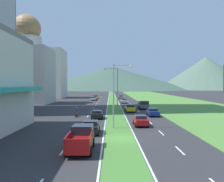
# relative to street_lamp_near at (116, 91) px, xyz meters

# --- Properties ---
(ground_plane) EXTENTS (600.00, 600.00, 0.00)m
(ground_plane) POSITION_rel_street_lamp_near_xyz_m (0.28, -6.11, -4.90)
(ground_plane) COLOR #2D2D30
(grass_median) EXTENTS (3.20, 240.00, 0.06)m
(grass_median) POSITION_rel_street_lamp_near_xyz_m (0.28, 53.89, -4.87)
(grass_median) COLOR #477F33
(grass_median) RESTS_ON ground_plane
(grass_verge_right) EXTENTS (24.00, 240.00, 0.06)m
(grass_verge_right) POSITION_rel_street_lamp_near_xyz_m (20.88, 53.89, -4.87)
(grass_verge_right) COLOR #518438
(grass_verge_right) RESTS_ON ground_plane
(lane_dash_left_2) EXTENTS (0.16, 2.80, 0.01)m
(lane_dash_left_2) POSITION_rel_street_lamp_near_xyz_m (-4.82, -10.65, -4.89)
(lane_dash_left_2) COLOR silver
(lane_dash_left_2) RESTS_ON ground_plane
(lane_dash_left_3) EXTENTS (0.16, 2.80, 0.01)m
(lane_dash_left_3) POSITION_rel_street_lamp_near_xyz_m (-4.82, -2.92, -4.89)
(lane_dash_left_3) COLOR silver
(lane_dash_left_3) RESTS_ON ground_plane
(lane_dash_left_4) EXTENTS (0.16, 2.80, 0.01)m
(lane_dash_left_4) POSITION_rel_street_lamp_near_xyz_m (-4.82, 4.81, -4.89)
(lane_dash_left_4) COLOR silver
(lane_dash_left_4) RESTS_ON ground_plane
(lane_dash_left_5) EXTENTS (0.16, 2.80, 0.01)m
(lane_dash_left_5) POSITION_rel_street_lamp_near_xyz_m (-4.82, 12.54, -4.89)
(lane_dash_left_5) COLOR silver
(lane_dash_left_5) RESTS_ON ground_plane
(lane_dash_left_6) EXTENTS (0.16, 2.80, 0.01)m
(lane_dash_left_6) POSITION_rel_street_lamp_near_xyz_m (-4.82, 20.27, -4.89)
(lane_dash_left_6) COLOR silver
(lane_dash_left_6) RESTS_ON ground_plane
(lane_dash_left_7) EXTENTS (0.16, 2.80, 0.01)m
(lane_dash_left_7) POSITION_rel_street_lamp_near_xyz_m (-4.82, 28.00, -4.89)
(lane_dash_left_7) COLOR silver
(lane_dash_left_7) RESTS_ON ground_plane
(lane_dash_left_8) EXTENTS (0.16, 2.80, 0.01)m
(lane_dash_left_8) POSITION_rel_street_lamp_near_xyz_m (-4.82, 35.73, -4.89)
(lane_dash_left_8) COLOR silver
(lane_dash_left_8) RESTS_ON ground_plane
(lane_dash_left_9) EXTENTS (0.16, 2.80, 0.01)m
(lane_dash_left_9) POSITION_rel_street_lamp_near_xyz_m (-4.82, 43.46, -4.89)
(lane_dash_left_9) COLOR silver
(lane_dash_left_9) RESTS_ON ground_plane
(lane_dash_left_10) EXTENTS (0.16, 2.80, 0.01)m
(lane_dash_left_10) POSITION_rel_street_lamp_near_xyz_m (-4.82, 51.19, -4.89)
(lane_dash_left_10) COLOR silver
(lane_dash_left_10) RESTS_ON ground_plane
(lane_dash_left_11) EXTENTS (0.16, 2.80, 0.01)m
(lane_dash_left_11) POSITION_rel_street_lamp_near_xyz_m (-4.82, 58.92, -4.89)
(lane_dash_left_11) COLOR silver
(lane_dash_left_11) RESTS_ON ground_plane
(lane_dash_left_12) EXTENTS (0.16, 2.80, 0.01)m
(lane_dash_left_12) POSITION_rel_street_lamp_near_xyz_m (-4.82, 66.65, -4.89)
(lane_dash_left_12) COLOR silver
(lane_dash_left_12) RESTS_ON ground_plane
(lane_dash_left_13) EXTENTS (0.16, 2.80, 0.01)m
(lane_dash_left_13) POSITION_rel_street_lamp_near_xyz_m (-4.82, 74.38, -4.89)
(lane_dash_left_13) COLOR silver
(lane_dash_left_13) RESTS_ON ground_plane
(lane_dash_left_14) EXTENTS (0.16, 2.80, 0.01)m
(lane_dash_left_14) POSITION_rel_street_lamp_near_xyz_m (-4.82, 82.11, -4.89)
(lane_dash_left_14) COLOR silver
(lane_dash_left_14) RESTS_ON ground_plane
(lane_dash_right_2) EXTENTS (0.16, 2.80, 0.01)m
(lane_dash_right_2) POSITION_rel_street_lamp_near_xyz_m (5.38, -10.65, -4.89)
(lane_dash_right_2) COLOR silver
(lane_dash_right_2) RESTS_ON ground_plane
(lane_dash_right_3) EXTENTS (0.16, 2.80, 0.01)m
(lane_dash_right_3) POSITION_rel_street_lamp_near_xyz_m (5.38, -2.92, -4.89)
(lane_dash_right_3) COLOR silver
(lane_dash_right_3) RESTS_ON ground_plane
(lane_dash_right_4) EXTENTS (0.16, 2.80, 0.01)m
(lane_dash_right_4) POSITION_rel_street_lamp_near_xyz_m (5.38, 4.81, -4.89)
(lane_dash_right_4) COLOR silver
(lane_dash_right_4) RESTS_ON ground_plane
(lane_dash_right_5) EXTENTS (0.16, 2.80, 0.01)m
(lane_dash_right_5) POSITION_rel_street_lamp_near_xyz_m (5.38, 12.54, -4.89)
(lane_dash_right_5) COLOR silver
(lane_dash_right_5) RESTS_ON ground_plane
(lane_dash_right_6) EXTENTS (0.16, 2.80, 0.01)m
(lane_dash_right_6) POSITION_rel_street_lamp_near_xyz_m (5.38, 20.27, -4.89)
(lane_dash_right_6) COLOR silver
(lane_dash_right_6) RESTS_ON ground_plane
(lane_dash_right_7) EXTENTS (0.16, 2.80, 0.01)m
(lane_dash_right_7) POSITION_rel_street_lamp_near_xyz_m (5.38, 28.00, -4.89)
(lane_dash_right_7) COLOR silver
(lane_dash_right_7) RESTS_ON ground_plane
(lane_dash_right_8) EXTENTS (0.16, 2.80, 0.01)m
(lane_dash_right_8) POSITION_rel_street_lamp_near_xyz_m (5.38, 35.73, -4.89)
(lane_dash_right_8) COLOR silver
(lane_dash_right_8) RESTS_ON ground_plane
(lane_dash_right_9) EXTENTS (0.16, 2.80, 0.01)m
(lane_dash_right_9) POSITION_rel_street_lamp_near_xyz_m (5.38, 43.46, -4.89)
(lane_dash_right_9) COLOR silver
(lane_dash_right_9) RESTS_ON ground_plane
(lane_dash_right_10) EXTENTS (0.16, 2.80, 0.01)m
(lane_dash_right_10) POSITION_rel_street_lamp_near_xyz_m (5.38, 51.19, -4.89)
(lane_dash_right_10) COLOR silver
(lane_dash_right_10) RESTS_ON ground_plane
(lane_dash_right_11) EXTENTS (0.16, 2.80, 0.01)m
(lane_dash_right_11) POSITION_rel_street_lamp_near_xyz_m (5.38, 58.92, -4.89)
(lane_dash_right_11) COLOR silver
(lane_dash_right_11) RESTS_ON ground_plane
(lane_dash_right_12) EXTENTS (0.16, 2.80, 0.01)m
(lane_dash_right_12) POSITION_rel_street_lamp_near_xyz_m (5.38, 66.65, -4.89)
(lane_dash_right_12) COLOR silver
(lane_dash_right_12) RESTS_ON ground_plane
(lane_dash_right_13) EXTENTS (0.16, 2.80, 0.01)m
(lane_dash_right_13) POSITION_rel_street_lamp_near_xyz_m (5.38, 74.38, -4.89)
(lane_dash_right_13) COLOR silver
(lane_dash_right_13) RESTS_ON ground_plane
(lane_dash_right_14) EXTENTS (0.16, 2.80, 0.01)m
(lane_dash_right_14) POSITION_rel_street_lamp_near_xyz_m (5.38, 82.11, -4.89)
(lane_dash_right_14) COLOR silver
(lane_dash_right_14) RESTS_ON ground_plane
(edge_line_median_left) EXTENTS (0.16, 240.00, 0.01)m
(edge_line_median_left) POSITION_rel_street_lamp_near_xyz_m (-1.47, 53.89, -4.89)
(edge_line_median_left) COLOR silver
(edge_line_median_left) RESTS_ON ground_plane
(edge_line_median_right) EXTENTS (0.16, 240.00, 0.01)m
(edge_line_median_right) POSITION_rel_street_lamp_near_xyz_m (2.03, 53.89, -4.89)
(edge_line_median_right) COLOR silver
(edge_line_median_right) RESTS_ON ground_plane
(domed_building) EXTENTS (14.51, 14.51, 27.32)m
(domed_building) POSITION_rel_street_lamp_near_xyz_m (-26.35, 43.26, 6.29)
(domed_building) COLOR #B7B2A8
(domed_building) RESTS_ON ground_plane
(midrise_colored) EXTENTS (15.18, 15.18, 21.24)m
(midrise_colored) POSITION_rel_street_lamp_near_xyz_m (-28.68, 75.88, 5.73)
(midrise_colored) COLOR beige
(midrise_colored) RESTS_ON ground_plane
(hill_far_left) EXTENTS (125.96, 125.96, 44.97)m
(hill_far_left) POSITION_rel_street_lamp_near_xyz_m (-102.30, 276.50, 17.59)
(hill_far_left) COLOR #516B56
(hill_far_left) RESTS_ON ground_plane
(hill_far_center) EXTENTS (200.42, 200.42, 29.22)m
(hill_far_center) POSITION_rel_street_lamp_near_xyz_m (1.15, 279.53, 9.71)
(hill_far_center) COLOR #3D5647
(hill_far_center) RESTS_ON ground_plane
(hill_far_right) EXTENTS (120.83, 120.83, 39.91)m
(hill_far_right) POSITION_rel_street_lamp_near_xyz_m (117.02, 265.87, 15.06)
(hill_far_right) COLOR #516B56
(hill_far_right) RESTS_ON ground_plane
(street_lamp_near) EXTENTS (2.61, 0.28, 8.49)m
(street_lamp_near) POSITION_rel_street_lamp_near_xyz_m (0.00, 0.00, 0.00)
(street_lamp_near) COLOR #99999E
(street_lamp_near) RESTS_ON ground_plane
(street_lamp_mid) EXTENTS (3.23, 0.29, 9.65)m
(street_lamp_mid) POSITION_rel_street_lamp_near_xyz_m (0.58, 23.25, 0.66)
(street_lamp_mid) COLOR #99999E
(street_lamp_mid) RESTS_ON ground_plane
(car_0) EXTENTS (2.02, 4.75, 1.50)m
(car_0) POSITION_rel_street_lamp_near_xyz_m (-6.60, 66.59, -4.13)
(car_0) COLOR yellow
(car_0) RESTS_ON ground_plane
(car_1) EXTENTS (1.99, 4.42, 1.55)m
(car_1) POSITION_rel_street_lamp_near_xyz_m (3.54, 19.86, -4.12)
(car_1) COLOR yellow
(car_1) RESTS_ON ground_plane
(car_3) EXTENTS (1.86, 4.50, 1.40)m
(car_3) POSITION_rel_street_lamp_near_xyz_m (3.56, 44.43, -4.17)
(car_3) COLOR #B2B2B7
(car_3) RESTS_ON ground_plane
(car_4) EXTENTS (1.97, 4.03, 1.47)m
(car_4) POSITION_rel_street_lamp_near_xyz_m (7.08, 12.45, -4.14)
(car_4) COLOR navy
(car_4) RESTS_ON ground_plane
(car_5) EXTENTS (1.92, 4.09, 1.39)m
(car_5) POSITION_rel_street_lamp_near_xyz_m (-2.95, 9.54, -4.17)
(car_5) COLOR black
(car_5) RESTS_ON ground_plane
(car_6) EXTENTS (1.91, 4.47, 1.45)m
(car_6) POSITION_rel_street_lamp_near_xyz_m (3.56, 2.29, -4.14)
(car_6) COLOR maroon
(car_6) RESTS_ON ground_plane
(car_7) EXTENTS (2.01, 4.13, 1.35)m
(car_7) POSITION_rel_street_lamp_near_xyz_m (3.73, 68.90, -4.19)
(car_7) COLOR slate
(car_7) RESTS_ON ground_plane
(car_8) EXTENTS (2.02, 4.45, 1.39)m
(car_8) POSITION_rel_street_lamp_near_xyz_m (-6.76, 57.42, -4.17)
(car_8) COLOR #B2B2B7
(car_8) RESTS_ON ground_plane
(car_9) EXTENTS (2.01, 4.07, 1.56)m
(car_9) POSITION_rel_street_lamp_near_xyz_m (-3.00, -3.31, -4.10)
(car_9) COLOR black
(car_9) RESTS_ON ground_plane
(pickup_truck_0) EXTENTS (2.18, 5.40, 2.00)m
(pickup_truck_0) POSITION_rel_street_lamp_near_xyz_m (7.19, 25.52, -3.91)
(pickup_truck_0) COLOR #515459
(pickup_truck_0) RESTS_ON ground_plane
(pickup_truck_1) EXTENTS (2.18, 5.40, 2.00)m
(pickup_truck_1) POSITION_rel_street_lamp_near_xyz_m (-3.28, -10.46, -3.91)
(pickup_truck_1) COLOR maroon
(pickup_truck_1) RESTS_ON ground_plane
(motorcycle_rider) EXTENTS (0.36, 2.00, 1.80)m
(motorcycle_rider) POSITION_rel_street_lamp_near_xyz_m (-6.75, 11.57, -4.15)
(motorcycle_rider) COLOR black
(motorcycle_rider) RESTS_ON ground_plane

